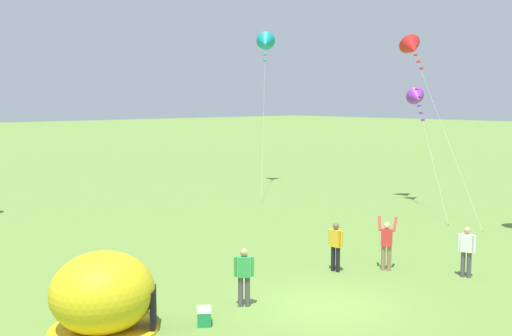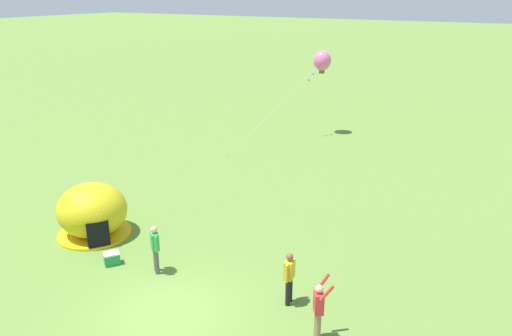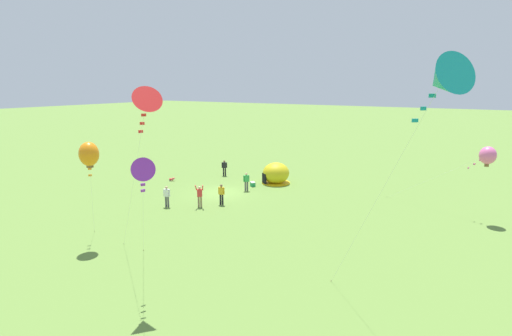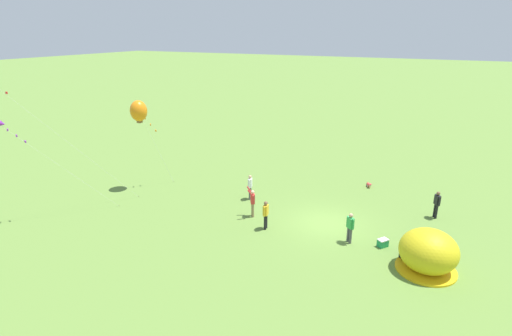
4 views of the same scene
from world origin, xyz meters
The scene contains 7 objects.
ground_plane centered at (0.00, 0.00, 0.00)m, with size 300.00×300.00×0.00m, color olive.
popup_tent centered at (-5.73, 2.55, 1.00)m, with size 2.81×2.81×2.10m.
cooler_box centered at (-3.50, 1.22, 0.22)m, with size 0.61×0.64×0.44m.
person_flying_kite centered at (4.33, 1.06, 1.00)m, with size 0.66×0.72×1.89m.
person_far_back centered at (2.91, 2.17, 0.96)m, with size 0.28×0.59×1.72m.
person_watching_sky centered at (-1.78, 1.58, 0.96)m, with size 0.47×0.43×1.72m.
kite_pink centered at (-3.71, 20.48, 4.79)m, with size 3.22×7.81×5.43m.
Camera 2 is at (8.43, -9.66, 9.10)m, focal length 35.00 mm.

